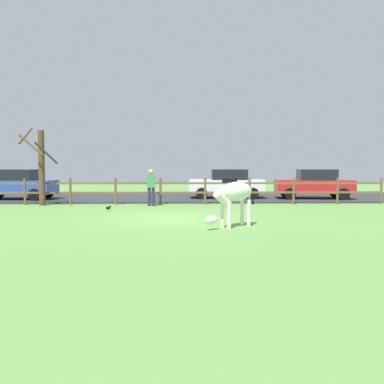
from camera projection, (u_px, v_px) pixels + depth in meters
name	position (u px, v px, depth m)	size (l,w,h in m)	color
ground_plane	(172.00, 218.00, 13.70)	(60.00, 60.00, 0.00)	#5B8C42
parking_asphalt	(176.00, 197.00, 22.97)	(28.00, 7.40, 0.05)	#2D2D33
paddock_fence	(160.00, 189.00, 18.62)	(20.81, 0.11, 1.23)	brown
bare_tree	(41.00, 165.00, 18.09)	(1.64, 1.61, 3.55)	#513A23
zebra	(234.00, 195.00, 11.58)	(1.63, 1.35, 1.41)	white
crow_on_grass	(108.00, 208.00, 15.95)	(0.21, 0.10, 0.20)	black
parked_car_red	(314.00, 184.00, 21.58)	(4.17, 2.24, 1.56)	red
parked_car_blue	(16.00, 184.00, 21.08)	(4.10, 2.09, 1.56)	#2D4CAD
parked_car_white	(227.00, 183.00, 21.99)	(4.05, 1.98, 1.56)	white
visitor_near_fence	(151.00, 186.00, 17.95)	(0.36, 0.23, 1.64)	#232847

